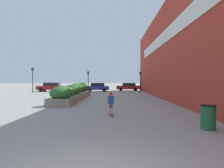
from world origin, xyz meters
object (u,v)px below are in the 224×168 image
at_px(skateboard, 111,114).
at_px(traffic_light_left, 88,78).
at_px(trash_bin, 208,117).
at_px(car_leftmost, 128,87).
at_px(traffic_light_right, 140,78).
at_px(car_center_right, 97,87).
at_px(car_center_left, 171,86).
at_px(traffic_light_far_left, 33,76).
at_px(car_rightmost, 51,87).
at_px(skateboarder, 111,101).

relative_size(skateboard, traffic_light_left, 0.23).
relative_size(trash_bin, car_leftmost, 0.22).
xyz_separation_m(trash_bin, car_leftmost, (-1.19, 31.35, 0.27)).
relative_size(traffic_light_left, traffic_light_right, 1.03).
relative_size(car_center_right, traffic_light_right, 1.28).
height_order(skateboard, car_leftmost, car_leftmost).
bearing_deg(car_center_right, traffic_light_left, 162.88).
distance_m(car_center_left, traffic_light_left, 15.28).
relative_size(skateboard, traffic_light_right, 0.24).
xyz_separation_m(skateboard, traffic_light_left, (-3.86, 21.55, 2.17)).
distance_m(skateboard, car_center_left, 29.34).
xyz_separation_m(car_center_right, traffic_light_far_left, (-9.40, -3.96, 1.78)).
xyz_separation_m(trash_bin, car_rightmost, (-14.31, 28.05, 0.33)).
bearing_deg(traffic_light_right, car_center_right, 149.58).
distance_m(car_leftmost, car_center_left, 7.55).
xyz_separation_m(car_leftmost, traffic_light_right, (1.38, -7.11, 1.44)).
bearing_deg(car_rightmost, traffic_light_left, -116.66).
bearing_deg(traffic_light_left, traffic_light_right, -3.41).
xyz_separation_m(skateboard, car_center_right, (-2.78, 25.05, 0.69)).
height_order(car_leftmost, car_center_left, car_center_left).
height_order(car_center_left, traffic_light_left, traffic_light_left).
distance_m(skateboard, traffic_light_right, 21.55).
relative_size(car_center_right, traffic_light_left, 1.23).
bearing_deg(car_center_right, car_rightmost, 91.20).
bearing_deg(traffic_light_right, car_leftmost, 101.01).
relative_size(traffic_light_left, traffic_light_far_left, 0.87).
height_order(car_leftmost, traffic_light_far_left, traffic_light_far_left).
height_order(car_center_left, traffic_light_far_left, traffic_light_far_left).
xyz_separation_m(skateboarder, car_leftmost, (2.60, 28.19, -0.06)).
xyz_separation_m(trash_bin, car_center_left, (6.33, 30.69, 0.34)).
relative_size(skateboarder, car_leftmost, 0.28).
relative_size(skateboarder, car_center_left, 0.27).
xyz_separation_m(traffic_light_left, traffic_light_far_left, (-8.32, -0.46, 0.30)).
height_order(car_rightmost, traffic_light_left, traffic_light_left).
height_order(car_leftmost, car_center_right, car_center_right).
height_order(car_center_right, car_rightmost, car_rightmost).
height_order(car_leftmost, car_rightmost, car_rightmost).
distance_m(car_center_left, traffic_light_right, 9.01).
bearing_deg(car_center_right, car_center_left, -79.11).
relative_size(trash_bin, traffic_light_far_left, 0.25).
xyz_separation_m(trash_bin, car_center_right, (-6.57, 28.21, 0.29)).
height_order(trash_bin, traffic_light_far_left, traffic_light_far_left).
bearing_deg(car_rightmost, traffic_light_far_left, 156.37).
relative_size(car_leftmost, traffic_light_far_left, 1.11).
bearing_deg(car_center_left, traffic_light_far_left, -73.88).
relative_size(skateboarder, car_rightmost, 0.26).
bearing_deg(skateboarder, traffic_light_left, 85.90).
bearing_deg(traffic_light_left, skateboarder, -79.84).
distance_m(car_center_right, traffic_light_left, 3.96).
xyz_separation_m(skateboard, car_rightmost, (-10.52, 24.89, 0.73)).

